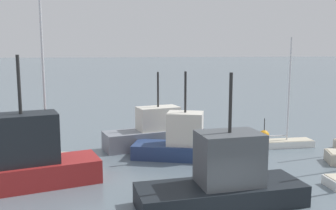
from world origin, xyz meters
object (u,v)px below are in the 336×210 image
object	(u,v)px
sailboat_5	(40,156)
channel_buoy_0	(264,135)
fishing_boat_1	(224,180)
fishing_boat_2	(155,132)
fishing_boat_3	(18,161)
sailboat_3	(282,142)
fishing_boat_0	(189,144)

from	to	relation	value
sailboat_5	channel_buoy_0	size ratio (longest dim) A/B	6.04
fishing_boat_1	fishing_boat_2	xyz separation A→B (m)	(-1.47, 10.22, -0.11)
fishing_boat_3	sailboat_5	bearing A→B (deg)	69.20
sailboat_5	fishing_boat_1	bearing A→B (deg)	-32.74
sailboat_3	fishing_boat_3	bearing A→B (deg)	-162.49
fishing_boat_2	fishing_boat_3	world-z (taller)	fishing_boat_3
channel_buoy_0	sailboat_5	bearing A→B (deg)	-168.74
fishing_boat_2	fishing_boat_3	distance (m)	9.99
fishing_boat_1	fishing_boat_3	bearing A→B (deg)	153.38
sailboat_5	fishing_boat_0	size ratio (longest dim) A/B	1.34
sailboat_3	fishing_boat_2	size ratio (longest dim) A/B	1.06
fishing_boat_3	channel_buoy_0	bearing A→B (deg)	8.93
sailboat_5	fishing_boat_3	xyz separation A→B (m)	(-0.43, -3.72, 0.84)
fishing_boat_1	channel_buoy_0	size ratio (longest dim) A/B	4.51
sailboat_3	channel_buoy_0	world-z (taller)	sailboat_3
fishing_boat_0	fishing_boat_1	size ratio (longest dim) A/B	1.00
fishing_boat_2	channel_buoy_0	xyz separation A→B (m)	(8.21, 0.37, -0.63)
fishing_boat_0	fishing_boat_1	world-z (taller)	fishing_boat_1
sailboat_5	fishing_boat_3	size ratio (longest dim) A/B	1.19
sailboat_5	fishing_boat_2	xyz separation A→B (m)	(7.22, 2.70, 0.54)
sailboat_3	fishing_boat_1	world-z (taller)	sailboat_3
sailboat_3	fishing_boat_1	xyz separation A→B (m)	(-7.14, -8.57, 0.75)
fishing_boat_1	channel_buoy_0	xyz separation A→B (m)	(6.74, 10.60, -0.73)
channel_buoy_0	fishing_boat_1	bearing A→B (deg)	-122.45
sailboat_5	fishing_boat_2	size ratio (longest dim) A/B	1.40
fishing_boat_0	fishing_boat_2	size ratio (longest dim) A/B	1.04
fishing_boat_0	fishing_boat_3	distance (m)	9.83
fishing_boat_2	fishing_boat_1	bearing A→B (deg)	-94.91
sailboat_3	fishing_boat_2	world-z (taller)	sailboat_3
sailboat_3	fishing_boat_3	size ratio (longest dim) A/B	0.89
sailboat_5	channel_buoy_0	bearing A→B (deg)	19.39
fishing_boat_0	fishing_boat_1	distance (m)	7.04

